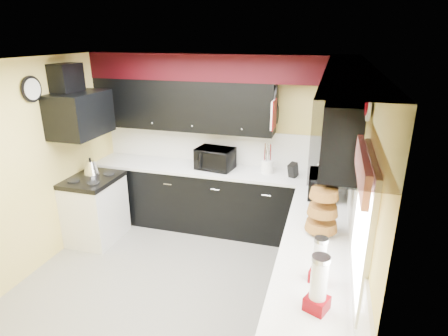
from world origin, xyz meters
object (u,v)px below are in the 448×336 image
toaster_oven (215,159)px  kettle (91,167)px  utensil_crock (267,166)px  microwave (323,184)px  knife_block (293,170)px

toaster_oven → kettle: bearing=-150.6°
utensil_crock → kettle: utensil_crock is taller
microwave → knife_block: bearing=37.6°
toaster_oven → kettle: (-1.59, -0.63, -0.08)m
knife_block → microwave: bearing=-25.8°
microwave → kettle: bearing=90.0°
knife_block → kettle: bearing=-142.9°
toaster_oven → microwave: (1.50, -0.53, -0.01)m
toaster_oven → utensil_crock: size_ratio=2.82×
toaster_oven → microwave: 1.59m
microwave → knife_block: 0.64m
toaster_oven → knife_block: toaster_oven is taller
toaster_oven → kettle: 1.71m
microwave → kettle: size_ratio=2.39×
microwave → toaster_oven: bearing=68.6°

